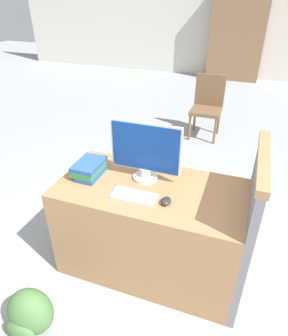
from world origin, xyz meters
TOP-DOWN VIEW (x-y plane):
  - ground_plane at (0.00, 0.00)m, footprint 20.00×20.00m
  - wall_back at (0.00, 6.91)m, footprint 12.00×0.06m
  - desk at (0.00, 0.35)m, footprint 1.35×0.71m
  - carrel_divider at (0.70, 0.39)m, footprint 0.07×0.79m
  - monitor at (-0.07, 0.45)m, footprint 0.53×0.19m
  - keyboard at (-0.07, 0.20)m, footprint 0.31×0.14m
  - mouse at (0.16, 0.21)m, footprint 0.07×0.09m
  - book_stack at (-0.49, 0.35)m, footprint 0.18×0.27m
  - backpack at (-0.55, -0.46)m, footprint 0.31×0.28m
  - far_chair at (-0.03, 3.10)m, footprint 0.44×0.44m
  - bookshelf_far at (0.01, 6.67)m, footprint 1.26×0.32m

SIDE VIEW (x-z plane):
  - ground_plane at x=0.00m, z-range 0.00..0.00m
  - backpack at x=-0.55m, z-range 0.00..0.34m
  - desk at x=0.00m, z-range 0.00..0.78m
  - far_chair at x=-0.03m, z-range 0.05..0.97m
  - carrel_divider at x=0.70m, z-range 0.01..1.16m
  - keyboard at x=-0.07m, z-range 0.78..0.79m
  - mouse at x=0.16m, z-range 0.78..0.82m
  - book_stack at x=-0.49m, z-range 0.78..0.89m
  - monitor at x=-0.07m, z-range 0.78..1.23m
  - bookshelf_far at x=0.01m, z-range 0.00..2.08m
  - wall_back at x=0.00m, z-range 0.00..2.80m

